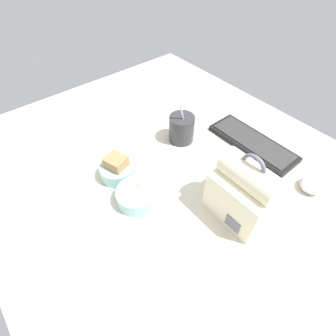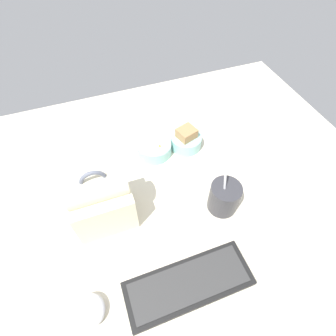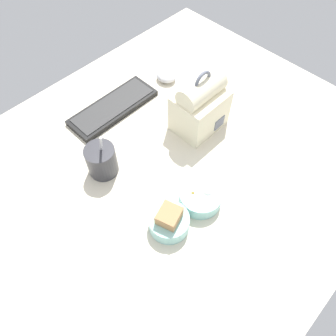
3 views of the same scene
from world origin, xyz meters
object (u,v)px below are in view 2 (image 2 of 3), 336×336
lunch_bag (102,202)px  soup_cup (224,197)px  computer_mouse (91,310)px  bento_bowl_snacks (154,148)px  keyboard (188,284)px  bento_bowl_sandwich (186,140)px

lunch_bag → soup_cup: bearing=166.3°
lunch_bag → computer_mouse: (8.56, 23.27, -7.04)cm
bento_bowl_snacks → computer_mouse: 51.99cm
keyboard → bento_bowl_snacks: bento_bowl_snacks is taller
bento_bowl_snacks → bento_bowl_sandwich: bearing=176.2°
lunch_bag → bento_bowl_snacks: 29.40cm
keyboard → bento_bowl_snacks: size_ratio=2.65×
soup_cup → bento_bowl_snacks: 30.29cm
keyboard → soup_cup: (-18.30, -17.41, 4.07)cm
lunch_bag → soup_cup: lunch_bag is taller
bento_bowl_snacks → computer_mouse: bearing=55.2°
bento_bowl_snacks → computer_mouse: size_ratio=1.61×
lunch_bag → bento_bowl_snacks: bearing=-137.4°
soup_cup → computer_mouse: 44.68cm
keyboard → lunch_bag: lunch_bag is taller
keyboard → soup_cup: size_ratio=1.95×
bento_bowl_snacks → keyboard: bearing=82.3°
bento_bowl_snacks → soup_cup: bearing=113.9°
keyboard → lunch_bag: (15.05, -25.56, 7.79)cm
keyboard → computer_mouse: (23.61, -2.29, 0.74)cm
soup_cup → computer_mouse: size_ratio=2.19×
keyboard → bento_bowl_snacks: 45.40cm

